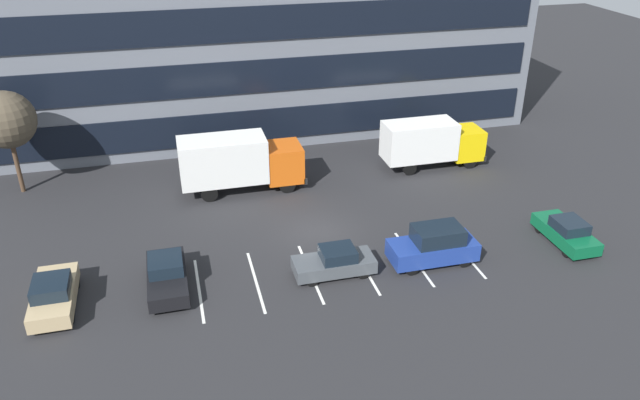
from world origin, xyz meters
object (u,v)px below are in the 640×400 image
(box_truck_yellow, at_px, (431,141))
(sedan_charcoal, at_px, (335,262))
(sedan_black, at_px, (167,275))
(sedan_forest, at_px, (566,232))
(bare_tree, at_px, (6,120))
(sedan_tan, at_px, (54,294))
(suv_navy, at_px, (434,246))
(box_truck_orange, at_px, (239,161))

(box_truck_yellow, relative_size, sedan_charcoal, 1.73)
(sedan_charcoal, relative_size, sedan_black, 0.92)
(sedan_charcoal, distance_m, sedan_forest, 13.05)
(sedan_charcoal, height_order, bare_tree, bare_tree)
(box_truck_yellow, distance_m, sedan_black, 20.91)
(sedan_tan, bearing_deg, suv_navy, -2.45)
(sedan_charcoal, height_order, sedan_tan, sedan_tan)
(sedan_black, bearing_deg, sedan_forest, -3.05)
(sedan_black, xyz_separation_m, bare_tree, (-8.57, 13.18, 4.07))
(box_truck_yellow, xyz_separation_m, box_truck_orange, (-13.24, -0.41, 0.19))
(box_truck_yellow, distance_m, bare_tree, 27.07)
(sedan_charcoal, relative_size, suv_navy, 0.91)
(sedan_forest, relative_size, sedan_black, 0.93)
(sedan_charcoal, relative_size, sedan_tan, 0.93)
(box_truck_orange, bearing_deg, sedan_charcoal, -73.08)
(sedan_black, xyz_separation_m, suv_navy, (13.46, -1.07, 0.24))
(sedan_tan, xyz_separation_m, suv_navy, (18.59, -0.79, 0.24))
(box_truck_orange, xyz_separation_m, sedan_forest, (16.31, -10.99, -1.34))
(sedan_tan, bearing_deg, box_truck_yellow, 24.34)
(box_truck_orange, height_order, sedan_forest, box_truck_orange)
(suv_navy, bearing_deg, sedan_black, 175.44)
(sedan_charcoal, bearing_deg, bare_tree, 140.08)
(box_truck_yellow, height_order, bare_tree, bare_tree)
(box_truck_yellow, xyz_separation_m, bare_tree, (-26.75, 2.91, 2.97))
(suv_navy, bearing_deg, sedan_tan, 177.55)
(suv_navy, height_order, bare_tree, bare_tree)
(box_truck_orange, bearing_deg, bare_tree, 166.18)
(box_truck_orange, xyz_separation_m, sedan_black, (-4.95, -9.86, -1.29))
(box_truck_yellow, relative_size, bare_tree, 1.07)
(sedan_forest, height_order, sedan_black, sedan_black)
(box_truck_yellow, xyz_separation_m, sedan_black, (-18.19, -10.27, -1.10))
(box_truck_orange, relative_size, sedan_forest, 1.89)
(suv_navy, bearing_deg, sedan_forest, -0.42)
(sedan_tan, bearing_deg, sedan_charcoal, -2.47)
(sedan_tan, bearing_deg, sedan_forest, -1.85)
(suv_navy, bearing_deg, box_truck_yellow, 67.39)
(sedan_black, bearing_deg, bare_tree, 123.03)
(box_truck_yellow, height_order, sedan_forest, box_truck_yellow)
(suv_navy, distance_m, bare_tree, 26.52)
(box_truck_orange, distance_m, bare_tree, 14.19)
(sedan_charcoal, height_order, sedan_black, sedan_black)
(sedan_forest, distance_m, bare_tree, 33.33)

